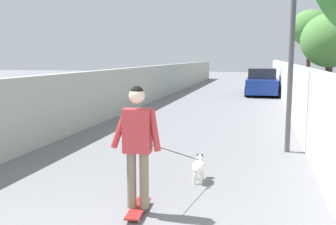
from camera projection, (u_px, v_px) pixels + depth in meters
The scene contains 10 objects.
ground_plane at pixel (212, 107), 16.81m from camera, with size 80.00×80.00×0.00m, color slate.
wall_left at pixel (127, 90), 15.52m from camera, with size 48.00×0.30×1.73m, color #999E93.
fence_right at pixel (294, 91), 14.00m from camera, with size 48.00×0.30×1.88m, color silver.
tree_right_near at pixel (310, 29), 20.05m from camera, with size 2.01×2.01×4.63m.
tree_right_mid at pixel (331, 41), 14.39m from camera, with size 2.19×2.19×3.82m.
lamp_post at pixel (293, 16), 8.45m from camera, with size 0.36×0.36×4.52m.
skateboard at pixel (138, 208), 5.39m from camera, with size 0.81×0.26×0.08m.
person_skateboarder at pixel (137, 138), 5.25m from camera, with size 0.25×0.71×1.71m.
dog at pixel (198, 166), 6.74m from camera, with size 1.90×0.74×1.06m.
car_near at pixel (262, 83), 21.95m from camera, with size 3.85×1.80×1.54m.
Camera 1 is at (-2.66, -2.05, 2.18)m, focal length 40.97 mm.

